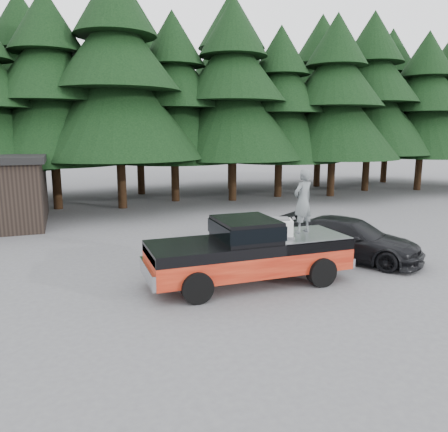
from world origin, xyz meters
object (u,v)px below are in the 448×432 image
object	(u,v)px
pickup_truck	(248,261)
air_compressor	(279,229)
parked_car	(350,239)
man_on_bed	(303,201)

from	to	relation	value
pickup_truck	air_compressor	world-z (taller)	air_compressor
air_compressor	parked_car	world-z (taller)	air_compressor
parked_car	air_compressor	bearing A→B (deg)	165.49
pickup_truck	parked_car	bearing A→B (deg)	14.14
man_on_bed	parked_car	world-z (taller)	man_on_bed
air_compressor	man_on_bed	xyz separation A→B (m)	(0.93, 0.30, 0.72)
pickup_truck	man_on_bed	distance (m)	2.47
air_compressor	parked_car	bearing A→B (deg)	39.10
pickup_truck	air_compressor	distance (m)	1.30
pickup_truck	air_compressor	size ratio (longest dim) A/B	8.32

